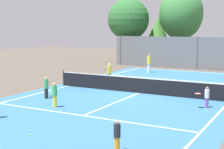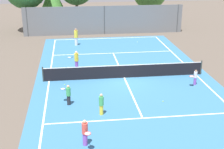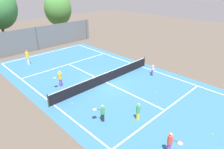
% 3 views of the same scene
% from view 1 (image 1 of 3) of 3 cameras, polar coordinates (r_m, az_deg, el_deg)
% --- Properties ---
extents(ground_plane, '(80.00, 80.00, 0.00)m').
position_cam_1_polar(ground_plane, '(21.69, 4.53, -3.11)').
color(ground_plane, brown).
extents(court_surface, '(13.00, 25.00, 0.01)m').
position_cam_1_polar(court_surface, '(21.69, 4.53, -3.11)').
color(court_surface, teal).
rests_on(court_surface, ground_plane).
extents(tennis_net, '(11.90, 0.10, 1.10)m').
position_cam_1_polar(tennis_net, '(21.59, 4.54, -1.78)').
color(tennis_net, '#333833').
rests_on(tennis_net, ground_plane).
extents(perimeter_fence, '(18.00, 0.12, 3.20)m').
position_cam_1_polar(perimeter_fence, '(34.64, 14.09, 3.45)').
color(perimeter_fence, slate).
rests_on(perimeter_fence, ground_plane).
extents(tree_1, '(4.78, 5.15, 8.52)m').
position_cam_1_polar(tree_1, '(39.03, 11.48, 9.94)').
color(tree_1, brown).
rests_on(tree_1, ground_plane).
extents(tree_2, '(2.82, 2.82, 5.39)m').
position_cam_1_polar(tree_2, '(40.44, 7.66, 7.33)').
color(tree_2, brown).
rests_on(tree_2, ground_plane).
extents(tree_3, '(4.77, 4.77, 7.45)m').
position_cam_1_polar(tree_3, '(39.68, 2.77, 9.20)').
color(tree_3, brown).
rests_on(tree_3, ground_plane).
extents(player_0, '(0.37, 0.37, 1.71)m').
position_cam_1_polar(player_0, '(31.59, 6.21, 1.92)').
color(player_0, silver).
rests_on(player_0, ground_plane).
extents(player_1, '(0.23, 0.23, 1.09)m').
position_cam_1_polar(player_1, '(11.50, 0.86, -10.17)').
color(player_1, orange).
rests_on(player_1, ground_plane).
extents(player_2, '(0.90, 0.43, 1.51)m').
position_cam_1_polar(player_2, '(25.14, -0.49, 0.23)').
color(player_2, purple).
rests_on(player_2, ground_plane).
extents(player_3, '(0.75, 0.68, 1.10)m').
position_cam_1_polar(player_3, '(18.27, 15.47, -3.60)').
color(player_3, purple).
rests_on(player_3, ground_plane).
extents(player_4, '(0.71, 0.79, 1.29)m').
position_cam_1_polar(player_4, '(20.28, -10.95, -2.08)').
color(player_4, '#232328').
rests_on(player_4, ground_plane).
extents(player_5, '(0.28, 0.28, 1.30)m').
position_cam_1_polar(player_5, '(17.93, -9.56, -3.36)').
color(player_5, yellow).
rests_on(player_5, ground_plane).
extents(ball_crate, '(0.40, 0.31, 0.43)m').
position_cam_1_polar(ball_crate, '(22.29, 7.13, -2.37)').
color(ball_crate, blue).
rests_on(ball_crate, ground_plane).
extents(tennis_ball_0, '(0.07, 0.07, 0.07)m').
position_cam_1_polar(tennis_ball_0, '(23.74, 4.62, -2.08)').
color(tennis_ball_0, '#CCE533').
rests_on(tennis_ball_0, ground_plane).
extents(tennis_ball_1, '(0.07, 0.07, 0.07)m').
position_cam_1_polar(tennis_ball_1, '(24.74, -6.64, -1.70)').
color(tennis_ball_1, '#CCE533').
rests_on(tennis_ball_1, ground_plane).
extents(tennis_ball_2, '(0.07, 0.07, 0.07)m').
position_cam_1_polar(tennis_ball_2, '(30.24, 17.57, -0.27)').
color(tennis_ball_2, '#CCE533').
rests_on(tennis_ball_2, ground_plane).
extents(tennis_ball_3, '(0.07, 0.07, 0.07)m').
position_cam_1_polar(tennis_ball_3, '(17.05, 3.73, -6.02)').
color(tennis_ball_3, '#CCE533').
rests_on(tennis_ball_3, ground_plane).
extents(tennis_ball_4, '(0.07, 0.07, 0.07)m').
position_cam_1_polar(tennis_ball_4, '(13.62, -13.51, -9.82)').
color(tennis_ball_4, '#CCE533').
rests_on(tennis_ball_4, ground_plane).
extents(tennis_ball_5, '(0.07, 0.07, 0.07)m').
position_cam_1_polar(tennis_ball_5, '(23.06, -6.34, -2.39)').
color(tennis_ball_5, '#CCE533').
rests_on(tennis_ball_5, ground_plane).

